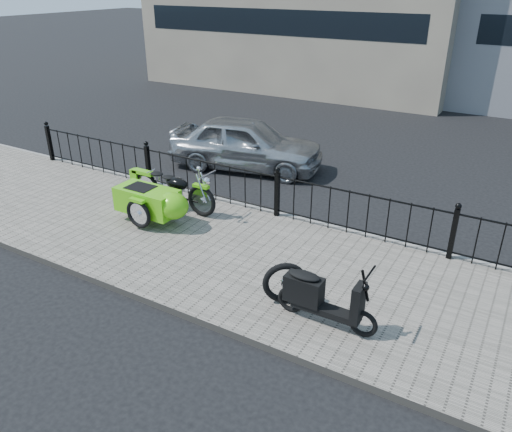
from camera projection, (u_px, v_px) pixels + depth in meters
The scene contains 8 objects.
ground at pixel (245, 246), 9.57m from camera, with size 120.00×120.00×0.00m, color black.
sidewalk at pixel (230, 255), 9.16m from camera, with size 30.00×3.80×0.12m, color #6C655B.
curb at pixel (280, 215), 10.67m from camera, with size 30.00×0.10×0.12m, color gray.
iron_fence at pixel (277, 195), 10.33m from camera, with size 14.11×0.11×1.08m.
motorcycle_sidecar at pixel (159, 199), 10.11m from camera, with size 2.28×1.48×0.98m.
scooter at pixel (319, 297), 7.13m from camera, with size 1.54×0.45×1.05m.
spare_tire at pixel (285, 283), 7.57m from camera, with size 0.70×0.70×0.10m, color black.
sedan_car at pixel (246, 144), 13.18m from camera, with size 1.63×4.05×1.38m, color #AAADB1.
Camera 1 is at (4.43, -7.12, 4.67)m, focal length 35.00 mm.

